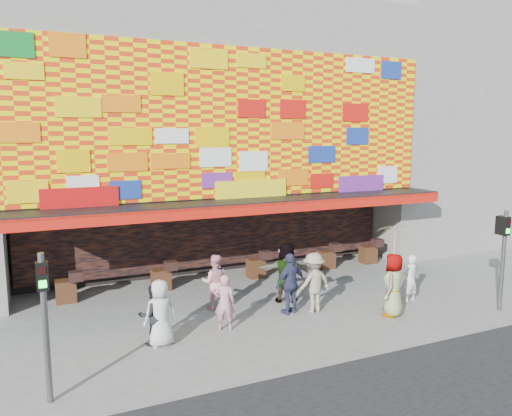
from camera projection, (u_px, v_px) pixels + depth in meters
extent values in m
plane|color=slate|center=(292.00, 325.00, 13.66)|extent=(90.00, 90.00, 0.00)
cube|color=gray|center=(198.00, 101.00, 19.90)|extent=(15.00, 8.00, 7.00)
cube|color=black|center=(193.00, 220.00, 21.54)|extent=(15.00, 6.00, 3.00)
cube|color=gray|center=(388.00, 223.00, 20.93)|extent=(0.40, 2.00, 3.00)
cube|color=black|center=(243.00, 202.00, 16.28)|extent=(15.20, 1.60, 0.12)
cube|color=red|center=(253.00, 210.00, 15.60)|extent=(15.20, 0.04, 0.35)
cube|color=#FDED00|center=(236.00, 123.00, 16.40)|extent=(14.80, 0.08, 4.90)
cube|color=black|center=(218.00, 232.00, 18.70)|extent=(14.00, 0.25, 2.50)
cube|color=gray|center=(443.00, 118.00, 25.29)|extent=(11.00, 8.00, 12.00)
cylinder|color=#59595B|center=(46.00, 329.00, 9.55)|extent=(0.12, 0.12, 3.00)
cube|color=black|center=(42.00, 276.00, 9.40)|extent=(0.22, 0.18, 0.55)
cube|color=black|center=(42.00, 271.00, 9.29)|extent=(0.14, 0.02, 0.14)
cube|color=#19E533|center=(43.00, 284.00, 9.33)|extent=(0.14, 0.02, 0.14)
cylinder|color=#59595B|center=(503.00, 261.00, 14.63)|extent=(0.12, 0.12, 3.00)
cube|color=black|center=(506.00, 226.00, 14.47)|extent=(0.22, 0.18, 0.55)
cube|color=black|center=(509.00, 222.00, 14.37)|extent=(0.14, 0.02, 0.14)
cube|color=#19E533|center=(508.00, 231.00, 14.40)|extent=(0.14, 0.02, 0.14)
imported|color=silver|center=(160.00, 313.00, 12.27)|extent=(0.87, 0.61, 1.68)
imported|color=#C37E91|center=(225.00, 302.00, 13.26)|extent=(0.65, 0.54, 1.52)
imported|color=black|center=(153.00, 315.00, 12.36)|extent=(0.81, 0.67, 1.54)
imported|color=gray|center=(314.00, 282.00, 14.61)|extent=(1.21, 0.77, 1.77)
imported|color=#2D304E|center=(291.00, 283.00, 14.47)|extent=(1.12, 0.66, 1.80)
imported|color=gray|center=(286.00, 272.00, 15.47)|extent=(1.82, 1.35, 1.91)
imported|color=gray|center=(393.00, 285.00, 14.29)|extent=(1.06, 1.01, 1.83)
imported|color=silver|center=(410.00, 278.00, 15.51)|extent=(0.59, 0.43, 1.50)
imported|color=pink|center=(215.00, 282.00, 14.83)|extent=(0.99, 0.90, 1.67)
imported|color=#FEE4A0|center=(395.00, 242.00, 14.10)|extent=(1.13, 1.14, 0.95)
cylinder|color=#4C3326|center=(394.00, 273.00, 14.24)|extent=(0.02, 0.02, 1.00)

